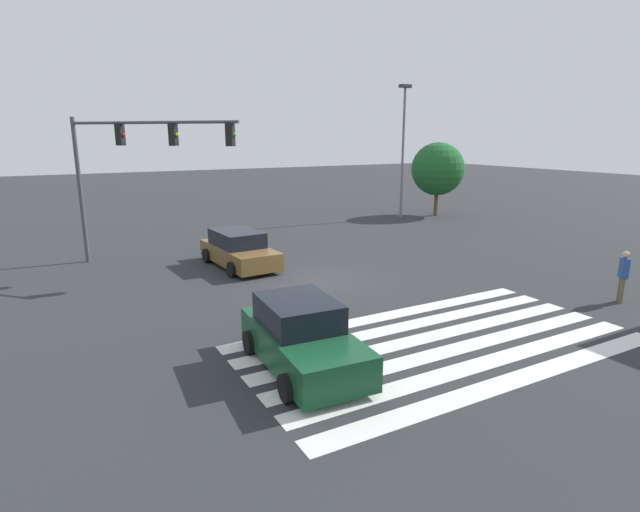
{
  "coord_description": "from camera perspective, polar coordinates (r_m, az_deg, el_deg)",
  "views": [
    {
      "loc": [
        -8.78,
        -15.98,
        5.37
      ],
      "look_at": [
        0.0,
        0.0,
        0.97
      ],
      "focal_mm": 28.0,
      "sensor_mm": 36.0,
      "label": 1
    }
  ],
  "objects": [
    {
      "name": "tree_corner_a",
      "position": [
        35.24,
        13.31,
        9.65
      ],
      "size": [
        3.56,
        3.56,
        4.97
      ],
      "color": "brown",
      "rests_on": "ground_plane"
    },
    {
      "name": "pedestrian",
      "position": [
        19.11,
        31.34,
        -1.76
      ],
      "size": [
        0.41,
        0.41,
        1.74
      ],
      "rotation": [
        0.0,
        0.0,
        2.39
      ],
      "color": "brown",
      "rests_on": "ground_plane"
    },
    {
      "name": "car_0",
      "position": [
        11.94,
        -2.08,
        -9.25
      ],
      "size": [
        2.27,
        4.28,
        1.62
      ],
      "rotation": [
        0.0,
        0.0,
        -1.64
      ],
      "color": "#144728",
      "rests_on": "ground_plane"
    },
    {
      "name": "crosswalk_markings",
      "position": [
        13.85,
        13.67,
        -9.63
      ],
      "size": [
        10.7,
        5.35,
        0.01
      ],
      "rotation": [
        0.0,
        0.0,
        1.57
      ],
      "color": "silver",
      "rests_on": "ground_plane"
    },
    {
      "name": "ground_plane",
      "position": [
        19.01,
        -0.0,
        -2.84
      ],
      "size": [
        129.55,
        129.55,
        0.0
      ],
      "primitive_type": "plane",
      "color": "#2B2D30"
    },
    {
      "name": "street_light_pole_a",
      "position": [
        33.65,
        9.49,
        12.89
      ],
      "size": [
        0.8,
        0.36,
        8.54
      ],
      "color": "slate",
      "rests_on": "ground_plane"
    },
    {
      "name": "car_1",
      "position": [
        21.26,
        -9.28,
        0.73
      ],
      "size": [
        2.32,
        4.58,
        1.5
      ],
      "rotation": [
        0.0,
        0.0,
        -1.5
      ],
      "color": "brown",
      "rests_on": "ground_plane"
    },
    {
      "name": "traffic_signal_mast",
      "position": [
        21.83,
        -20.77,
        10.7
      ],
      "size": [
        5.41,
        5.41,
        6.13
      ],
      "rotation": [
        0.0,
        0.0,
        -0.79
      ],
      "color": "#47474C",
      "rests_on": "ground_plane"
    }
  ]
}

